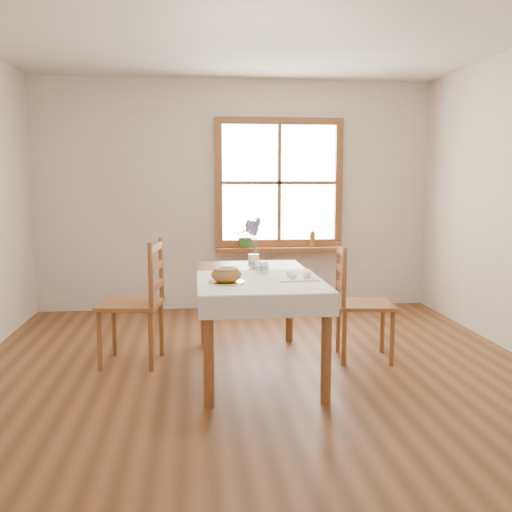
{
  "coord_description": "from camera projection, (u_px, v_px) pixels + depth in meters",
  "views": [
    {
      "loc": [
        -0.47,
        -4.03,
        1.48
      ],
      "look_at": [
        0.0,
        0.3,
        0.9
      ],
      "focal_mm": 40.0,
      "sensor_mm": 36.0,
      "label": 1
    }
  ],
  "objects": [
    {
      "name": "pepper_shaker",
      "position": [
        265.0,
        267.0,
        4.41
      ],
      "size": [
        0.06,
        0.06,
        0.1
      ],
      "primitive_type": "cylinder",
      "rotation": [
        0.0,
        0.0,
        -0.13
      ],
      "color": "white",
      "rests_on": "table_linen"
    },
    {
      "name": "ground",
      "position": [
        260.0,
        382.0,
        4.22
      ],
      "size": [
        5.0,
        5.0,
        0.0
      ],
      "primitive_type": "plane",
      "color": "brown",
      "rests_on": "ground"
    },
    {
      "name": "chair_left",
      "position": [
        131.0,
        302.0,
        4.59
      ],
      "size": [
        0.56,
        0.54,
        1.01
      ],
      "primitive_type": null,
      "rotation": [
        0.0,
        0.0,
        -1.71
      ],
      "color": "#9A5C2F",
      "rests_on": "ground"
    },
    {
      "name": "room_walls",
      "position": [
        261.0,
        148.0,
        3.99
      ],
      "size": [
        4.6,
        5.1,
        2.65
      ],
      "color": "beige",
      "rests_on": "ground"
    },
    {
      "name": "potted_plant",
      "position": [
        246.0,
        239.0,
        6.49
      ],
      "size": [
        0.26,
        0.29,
        0.21
      ],
      "primitive_type": "imported",
      "rotation": [
        0.0,
        0.0,
        -0.1
      ],
      "color": "#32732E",
      "rests_on": "window_sill"
    },
    {
      "name": "salt_shaker",
      "position": [
        258.0,
        267.0,
        4.42
      ],
      "size": [
        0.06,
        0.06,
        0.1
      ],
      "primitive_type": "cylinder",
      "rotation": [
        0.0,
        0.0,
        -0.19
      ],
      "color": "white",
      "rests_on": "table_linen"
    },
    {
      "name": "bread_plate",
      "position": [
        226.0,
        282.0,
        4.01
      ],
      "size": [
        0.31,
        0.31,
        0.01
      ],
      "primitive_type": "cylinder",
      "rotation": [
        0.0,
        0.0,
        -0.33
      ],
      "color": "white",
      "rests_on": "table_linen"
    },
    {
      "name": "window",
      "position": [
        279.0,
        183.0,
        6.51
      ],
      "size": [
        1.46,
        0.08,
        1.46
      ],
      "color": "#9A5C2F",
      "rests_on": "ground"
    },
    {
      "name": "dining_table",
      "position": [
        256.0,
        286.0,
        4.43
      ],
      "size": [
        0.9,
        1.6,
        0.75
      ],
      "color": "#9A5C2F",
      "rests_on": "ground"
    },
    {
      "name": "lavender_bouquet",
      "position": [
        254.0,
        237.0,
        4.78
      ],
      "size": [
        0.16,
        0.16,
        0.31
      ],
      "primitive_type": null,
      "color": "#6F579A",
      "rests_on": "flower_vase"
    },
    {
      "name": "flower_vase",
      "position": [
        254.0,
        261.0,
        4.81
      ],
      "size": [
        0.11,
        0.11,
        0.1
      ],
      "primitive_type": "cylinder",
      "rotation": [
        0.0,
        0.0,
        -0.22
      ],
      "color": "white",
      "rests_on": "dining_table"
    },
    {
      "name": "egg_napkin",
      "position": [
        297.0,
        278.0,
        4.18
      ],
      "size": [
        0.29,
        0.25,
        0.01
      ],
      "primitive_type": "cube",
      "rotation": [
        0.0,
        0.0,
        0.04
      ],
      "color": "white",
      "rests_on": "table_linen"
    },
    {
      "name": "window_sill",
      "position": [
        280.0,
        249.0,
        6.55
      ],
      "size": [
        1.46,
        0.2,
        0.05
      ],
      "color": "#9A5C2F",
      "rests_on": "ground"
    },
    {
      "name": "table_linen",
      "position": [
        261.0,
        281.0,
        4.12
      ],
      "size": [
        0.91,
        0.99,
        0.01
      ],
      "primitive_type": "cube",
      "color": "white",
      "rests_on": "dining_table"
    },
    {
      "name": "eggs",
      "position": [
        297.0,
        274.0,
        4.17
      ],
      "size": [
        0.23,
        0.21,
        0.05
      ],
      "primitive_type": null,
      "rotation": [
        0.0,
        0.0,
        0.04
      ],
      "color": "white",
      "rests_on": "egg_napkin"
    },
    {
      "name": "amber_bottle",
      "position": [
        312.0,
        239.0,
        6.57
      ],
      "size": [
        0.07,
        0.07,
        0.19
      ],
      "primitive_type": "cylinder",
      "rotation": [
        0.0,
        0.0,
        0.07
      ],
      "color": "#A05D1D",
      "rests_on": "window_sill"
    },
    {
      "name": "chair_right",
      "position": [
        365.0,
        302.0,
        4.71
      ],
      "size": [
        0.52,
        0.5,
        0.96
      ],
      "primitive_type": null,
      "rotation": [
        0.0,
        0.0,
        1.45
      ],
      "color": "#9A5C2F",
      "rests_on": "ground"
    },
    {
      "name": "bread_loaf",
      "position": [
        226.0,
        273.0,
        4.01
      ],
      "size": [
        0.21,
        0.21,
        0.12
      ],
      "primitive_type": "ellipsoid",
      "color": "#AA783C",
      "rests_on": "bread_plate"
    }
  ]
}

